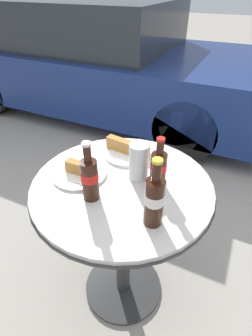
% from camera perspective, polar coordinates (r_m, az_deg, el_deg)
% --- Properties ---
extents(ground_plane, '(30.00, 30.00, 0.00)m').
position_cam_1_polar(ground_plane, '(1.67, -0.60, -24.38)').
color(ground_plane, '#A8A093').
extents(bistro_table, '(0.75, 0.75, 0.78)m').
position_cam_1_polar(bistro_table, '(1.20, -0.77, -10.38)').
color(bistro_table, '#333333').
rests_on(bistro_table, ground_plane).
extents(cola_bottle_left, '(0.06, 0.06, 0.24)m').
position_cam_1_polar(cola_bottle_left, '(0.95, -7.91, -2.08)').
color(cola_bottle_left, '#33190F').
rests_on(cola_bottle_left, bistro_table).
extents(cola_bottle_right, '(0.07, 0.07, 0.26)m').
position_cam_1_polar(cola_bottle_right, '(0.85, 6.17, -6.91)').
color(cola_bottle_right, '#33190F').
rests_on(cola_bottle_right, bistro_table).
extents(cola_bottle_center, '(0.06, 0.06, 0.21)m').
position_cam_1_polar(cola_bottle_center, '(1.01, 7.07, 0.02)').
color(cola_bottle_center, '#33190F').
rests_on(cola_bottle_center, bistro_table).
extents(drinking_glass, '(0.08, 0.08, 0.16)m').
position_cam_1_polar(drinking_glass, '(1.05, 2.74, 1.07)').
color(drinking_glass, black).
rests_on(drinking_glass, bistro_table).
extents(lunch_plate_near, '(0.22, 0.22, 0.07)m').
position_cam_1_polar(lunch_plate_near, '(1.23, 0.30, 3.83)').
color(lunch_plate_near, white).
rests_on(lunch_plate_near, bistro_table).
extents(lunch_plate_far, '(0.23, 0.23, 0.07)m').
position_cam_1_polar(lunch_plate_far, '(1.12, -10.17, -0.81)').
color(lunch_plate_far, white).
rests_on(lunch_plate_far, bistro_table).
extents(parked_car, '(4.10, 1.81, 1.27)m').
position_cam_1_polar(parked_car, '(3.61, -4.90, 22.13)').
color(parked_car, navy).
rests_on(parked_car, ground_plane).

